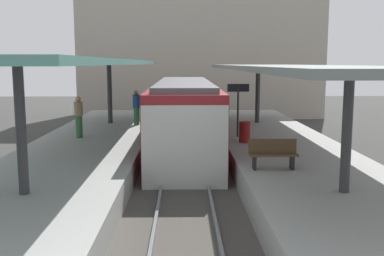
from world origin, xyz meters
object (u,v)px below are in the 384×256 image
Objects in this scene: platform_sign at (238,98)px; passenger_far_end at (79,116)px; litter_bin at (245,132)px; passenger_mid_platform at (136,107)px; commuter_train at (184,117)px; platform_bench at (273,153)px.

platform_sign is 6.62m from passenger_far_end.
passenger_mid_platform reaches higher than litter_bin.
passenger_far_end reaches higher than litter_bin.
passenger_mid_platform is at bearing 133.28° from litter_bin.
passenger_mid_platform reaches higher than passenger_far_end.
commuter_train is at bearing 11.79° from passenger_far_end.
platform_bench is 5.82m from platform_sign.
litter_bin is 0.46× the size of passenger_mid_platform.
platform_sign is at bearing 93.34° from platform_bench.
passenger_far_end is at bearing -117.17° from passenger_mid_platform.
platform_sign reaches higher than litter_bin.
commuter_train is 6.79× the size of passenger_mid_platform.
litter_bin is 6.82m from passenger_far_end.
platform_sign is 1.29× the size of passenger_far_end.
platform_bench is at bearing -87.28° from litter_bin.
platform_bench is 1.75× the size of litter_bin.
passenger_far_end is at bearing 140.96° from platform_bench.
passenger_mid_platform is (-4.72, 5.02, 0.50)m from litter_bin.
platform_bench reaches higher than litter_bin.
platform_sign reaches higher than passenger_far_end.
commuter_train is 6.86× the size of passenger_far_end.
commuter_train is 3.78m from passenger_mid_platform.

